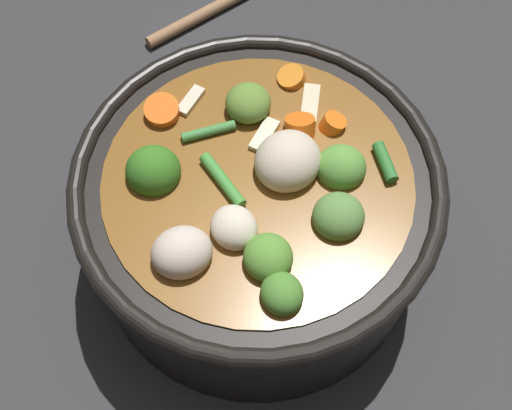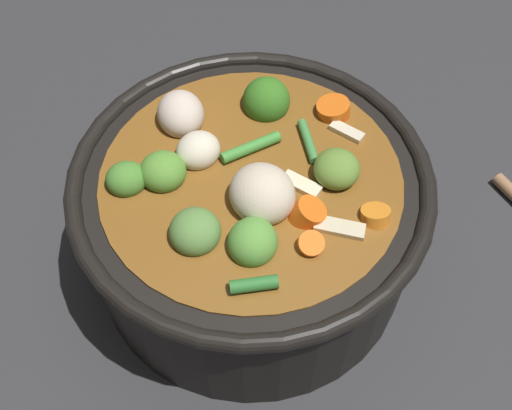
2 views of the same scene
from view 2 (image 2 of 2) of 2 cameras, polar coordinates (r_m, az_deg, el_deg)
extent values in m
plane|color=#2D2D30|center=(0.58, -0.40, -4.73)|extent=(1.10, 1.10, 0.00)
cylinder|color=black|center=(0.53, -0.43, -1.47)|extent=(0.27, 0.27, 0.12)
torus|color=black|center=(0.48, -0.47, 2.43)|extent=(0.28, 0.28, 0.01)
cylinder|color=brown|center=(0.52, -0.43, -1.17)|extent=(0.23, 0.23, 0.11)
ellipsoid|color=#568F33|center=(0.48, -8.46, 3.03)|extent=(0.05, 0.05, 0.03)
ellipsoid|color=#598640|center=(0.45, -5.58, -2.42)|extent=(0.05, 0.05, 0.03)
ellipsoid|color=#357120|center=(0.53, 0.95, 9.48)|extent=(0.05, 0.05, 0.04)
ellipsoid|color=#58963B|center=(0.44, -0.31, -3.40)|extent=(0.05, 0.05, 0.03)
ellipsoid|color=olive|center=(0.48, 7.34, 3.27)|extent=(0.04, 0.04, 0.03)
ellipsoid|color=#4A8430|center=(0.48, -11.71, 2.32)|extent=(0.03, 0.03, 0.03)
cylinder|color=orange|center=(0.46, 4.66, -0.86)|extent=(0.04, 0.03, 0.03)
cylinder|color=orange|center=(0.44, 4.97, -3.60)|extent=(0.02, 0.02, 0.02)
cylinder|color=orange|center=(0.46, 10.81, -0.96)|extent=(0.03, 0.03, 0.02)
cylinder|color=orange|center=(0.53, 7.06, 8.49)|extent=(0.04, 0.04, 0.02)
ellipsoid|color=beige|center=(0.49, -5.28, 4.96)|extent=(0.04, 0.04, 0.03)
ellipsoid|color=beige|center=(0.46, 0.28, 0.92)|extent=(0.06, 0.06, 0.04)
ellipsoid|color=beige|center=(0.52, -6.87, 8.22)|extent=(0.04, 0.05, 0.03)
cylinder|color=#418440|center=(0.50, 4.76, 5.81)|extent=(0.01, 0.04, 0.01)
cylinder|color=#2E7331|center=(0.42, -0.19, -7.23)|extent=(0.03, 0.02, 0.01)
cylinder|color=#418E39|center=(0.49, -0.47, 5.28)|extent=(0.05, 0.02, 0.01)
cube|color=beige|center=(0.51, 8.26, 6.62)|extent=(0.02, 0.03, 0.01)
cube|color=beige|center=(0.45, 7.61, -2.06)|extent=(0.04, 0.03, 0.01)
cube|color=beige|center=(0.47, 4.15, 1.86)|extent=(0.03, 0.03, 0.01)
camera|label=1|loc=(0.44, -66.56, 45.91)|focal=51.17mm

